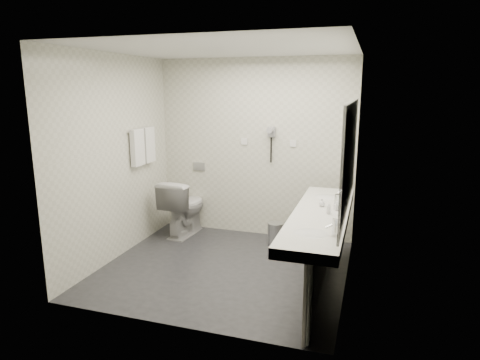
% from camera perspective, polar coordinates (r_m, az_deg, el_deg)
% --- Properties ---
extents(floor, '(2.80, 2.80, 0.00)m').
position_cam_1_polar(floor, '(5.08, -2.17, -11.89)').
color(floor, '#232327').
rests_on(floor, ground).
extents(ceiling, '(2.80, 2.80, 0.00)m').
position_cam_1_polar(ceiling, '(4.64, -2.44, 17.48)').
color(ceiling, silver).
rests_on(ceiling, wall_back).
extents(wall_back, '(2.80, 0.00, 2.80)m').
position_cam_1_polar(wall_back, '(5.93, 2.00, 4.28)').
color(wall_back, beige).
rests_on(wall_back, floor).
extents(wall_front, '(2.80, 0.00, 2.80)m').
position_cam_1_polar(wall_front, '(3.54, -9.50, -1.53)').
color(wall_front, beige).
rests_on(wall_front, floor).
extents(wall_left, '(0.00, 2.60, 2.60)m').
position_cam_1_polar(wall_left, '(5.34, -16.58, 2.86)').
color(wall_left, beige).
rests_on(wall_left, floor).
extents(wall_right, '(0.00, 2.60, 2.60)m').
position_cam_1_polar(wall_right, '(4.43, 14.98, 1.06)').
color(wall_right, beige).
rests_on(wall_right, floor).
extents(vanity_counter, '(0.55, 2.20, 0.10)m').
position_cam_1_polar(vanity_counter, '(4.37, 10.89, -5.00)').
color(vanity_counter, silver).
rests_on(vanity_counter, floor).
extents(vanity_panel, '(0.03, 2.15, 0.75)m').
position_cam_1_polar(vanity_panel, '(4.51, 10.99, -10.18)').
color(vanity_panel, gray).
rests_on(vanity_panel, floor).
extents(vanity_post_near, '(0.06, 0.06, 0.75)m').
position_cam_1_polar(vanity_post_near, '(3.57, 9.38, -16.47)').
color(vanity_post_near, silver).
rests_on(vanity_post_near, floor).
extents(vanity_post_far, '(0.06, 0.06, 0.75)m').
position_cam_1_polar(vanity_post_far, '(5.48, 12.63, -6.12)').
color(vanity_post_far, silver).
rests_on(vanity_post_far, floor).
extents(mirror, '(0.02, 2.20, 1.05)m').
position_cam_1_polar(mirror, '(4.20, 14.78, 3.23)').
color(mirror, '#B2BCC6').
rests_on(mirror, wall_right).
extents(basin_near, '(0.40, 0.31, 0.05)m').
position_cam_1_polar(basin_near, '(3.75, 9.69, -7.37)').
color(basin_near, silver).
rests_on(basin_near, vanity_counter).
extents(basin_far, '(0.40, 0.31, 0.05)m').
position_cam_1_polar(basin_far, '(4.98, 11.83, -2.44)').
color(basin_far, silver).
rests_on(basin_far, vanity_counter).
extents(faucet_near, '(0.04, 0.04, 0.15)m').
position_cam_1_polar(faucet_near, '(3.70, 12.75, -6.30)').
color(faucet_near, silver).
rests_on(faucet_near, vanity_counter).
extents(faucet_far, '(0.04, 0.04, 0.15)m').
position_cam_1_polar(faucet_far, '(4.94, 14.12, -1.59)').
color(faucet_far, silver).
rests_on(faucet_far, vanity_counter).
extents(soap_bottle_a, '(0.06, 0.06, 0.10)m').
position_cam_1_polar(soap_bottle_a, '(4.45, 13.01, -3.45)').
color(soap_bottle_a, silver).
rests_on(soap_bottle_a, vanity_counter).
extents(soap_bottle_b, '(0.08, 0.08, 0.09)m').
position_cam_1_polar(soap_bottle_b, '(4.57, 11.10, -3.02)').
color(soap_bottle_b, silver).
rests_on(soap_bottle_b, vanity_counter).
extents(soap_bottle_c, '(0.04, 0.04, 0.12)m').
position_cam_1_polar(soap_bottle_c, '(4.30, 12.00, -3.82)').
color(soap_bottle_c, silver).
rests_on(soap_bottle_c, vanity_counter).
extents(glass_left, '(0.08, 0.08, 0.12)m').
position_cam_1_polar(glass_left, '(4.64, 13.18, -2.65)').
color(glass_left, silver).
rests_on(glass_left, vanity_counter).
extents(toilet, '(0.52, 0.84, 0.82)m').
position_cam_1_polar(toilet, '(6.10, -7.64, -3.65)').
color(toilet, silver).
rests_on(toilet, floor).
extents(flush_plate, '(0.18, 0.02, 0.12)m').
position_cam_1_polar(flush_plate, '(6.24, -5.59, 1.86)').
color(flush_plate, '#B2B5BA').
rests_on(flush_plate, wall_back).
extents(pedal_bin, '(0.26, 0.26, 0.29)m').
position_cam_1_polar(pedal_bin, '(5.74, 4.85, -7.41)').
color(pedal_bin, '#B2B5BA').
rests_on(pedal_bin, floor).
extents(bin_lid, '(0.21, 0.21, 0.02)m').
position_cam_1_polar(bin_lid, '(5.69, 4.88, -5.94)').
color(bin_lid, '#B2B5BA').
rests_on(bin_lid, pedal_bin).
extents(towel_rail, '(0.02, 0.62, 0.02)m').
position_cam_1_polar(towel_rail, '(5.73, -13.27, 6.70)').
color(towel_rail, silver).
rests_on(towel_rail, wall_left).
extents(towel_near, '(0.07, 0.24, 0.48)m').
position_cam_1_polar(towel_near, '(5.64, -13.80, 4.33)').
color(towel_near, silver).
rests_on(towel_near, towel_rail).
extents(towel_far, '(0.07, 0.24, 0.48)m').
position_cam_1_polar(towel_far, '(5.87, -12.38, 4.72)').
color(towel_far, silver).
rests_on(towel_far, towel_rail).
extents(dryer_cradle, '(0.10, 0.04, 0.14)m').
position_cam_1_polar(dryer_cradle, '(5.80, 4.33, 6.57)').
color(dryer_cradle, gray).
rests_on(dryer_cradle, wall_back).
extents(dryer_barrel, '(0.08, 0.14, 0.08)m').
position_cam_1_polar(dryer_barrel, '(5.73, 4.17, 6.80)').
color(dryer_barrel, gray).
rests_on(dryer_barrel, dryer_cradle).
extents(dryer_cord, '(0.02, 0.02, 0.35)m').
position_cam_1_polar(dryer_cord, '(5.82, 4.26, 4.11)').
color(dryer_cord, black).
rests_on(dryer_cord, dryer_cradle).
extents(switch_plate_a, '(0.09, 0.02, 0.09)m').
position_cam_1_polar(switch_plate_a, '(5.94, 0.58, 5.29)').
color(switch_plate_a, silver).
rests_on(switch_plate_a, wall_back).
extents(switch_plate_b, '(0.09, 0.02, 0.09)m').
position_cam_1_polar(switch_plate_b, '(5.78, 7.26, 4.98)').
color(switch_plate_b, silver).
rests_on(switch_plate_b, wall_back).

